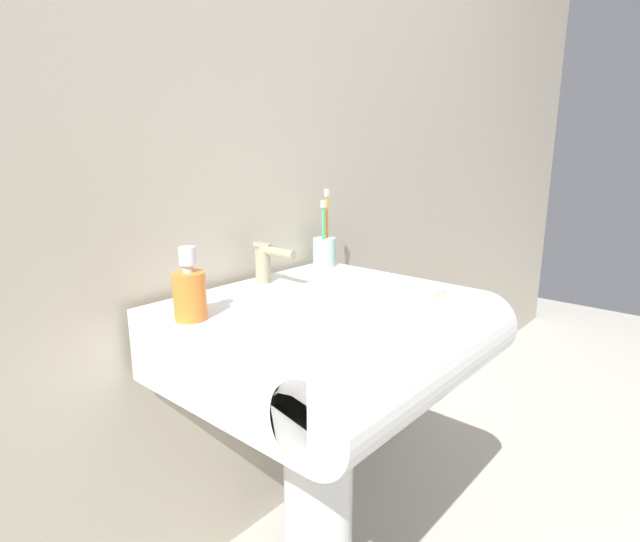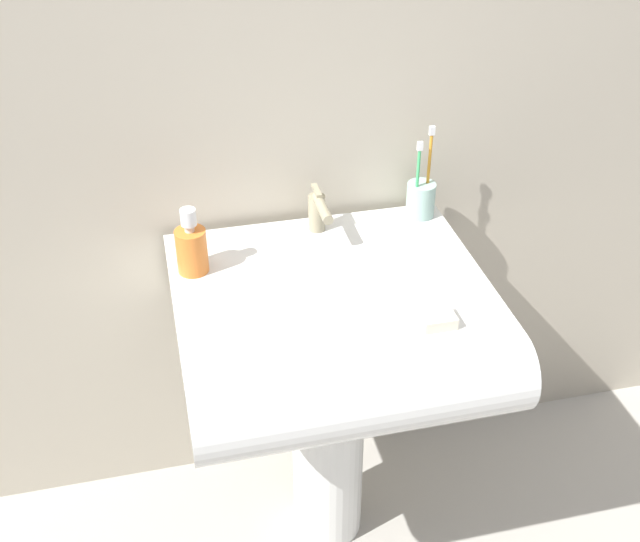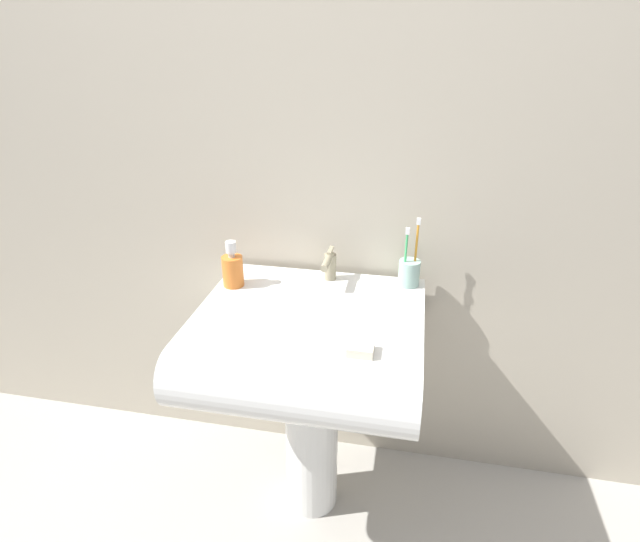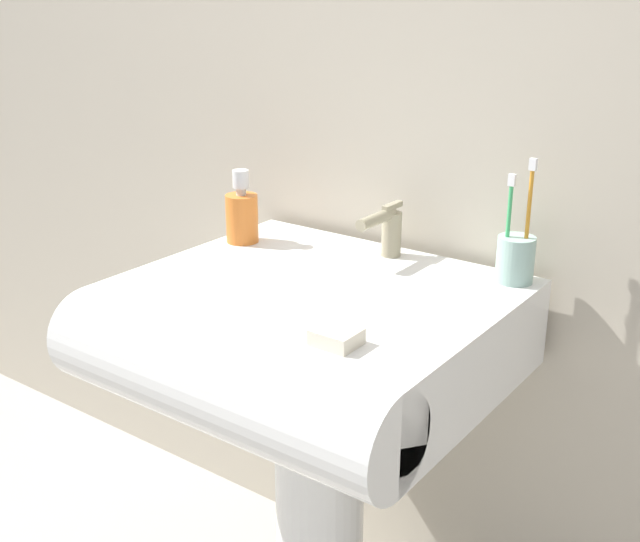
# 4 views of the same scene
# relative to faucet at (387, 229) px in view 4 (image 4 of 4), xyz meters

# --- Properties ---
(wall_back) EXTENTS (5.00, 0.05, 2.40)m
(wall_back) POSITION_rel_faucet_xyz_m (-0.02, 0.11, 0.39)
(wall_back) COLOR #B7AD99
(wall_back) RESTS_ON ground
(sink_pedestal) EXTENTS (0.17, 0.17, 0.60)m
(sink_pedestal) POSITION_rel_faucet_xyz_m (-0.02, -0.19, -0.51)
(sink_pedestal) COLOR white
(sink_pedestal) RESTS_ON ground
(sink_basin) EXTENTS (0.63, 0.59, 0.16)m
(sink_basin) POSITION_rel_faucet_xyz_m (-0.02, -0.25, -0.14)
(sink_basin) COLOR white
(sink_basin) RESTS_ON sink_pedestal
(faucet) EXTENTS (0.04, 0.14, 0.10)m
(faucet) POSITION_rel_faucet_xyz_m (0.00, 0.00, 0.00)
(faucet) COLOR tan
(faucet) RESTS_ON sink_basin
(toothbrush_cup) EXTENTS (0.07, 0.07, 0.22)m
(toothbrush_cup) POSITION_rel_faucet_xyz_m (0.24, 0.02, -0.01)
(toothbrush_cup) COLOR #99BFB2
(toothbrush_cup) RESTS_ON sink_basin
(soap_bottle) EXTENTS (0.06, 0.06, 0.14)m
(soap_bottle) POSITION_rel_faucet_xyz_m (-0.28, -0.08, -0.00)
(soap_bottle) COLOR orange
(soap_bottle) RESTS_ON sink_basin
(bar_soap) EXTENTS (0.06, 0.06, 0.02)m
(bar_soap) POSITION_rel_faucet_xyz_m (0.14, -0.37, -0.04)
(bar_soap) COLOR silver
(bar_soap) RESTS_ON sink_basin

